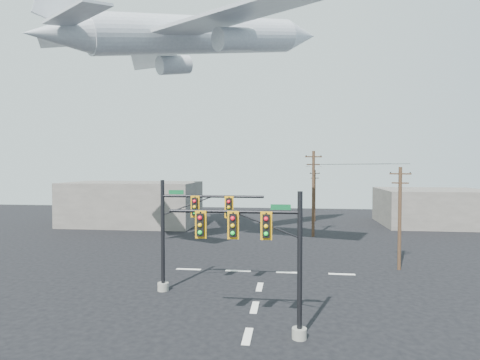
# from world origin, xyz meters

# --- Properties ---
(ground) EXTENTS (120.00, 120.00, 0.00)m
(ground) POSITION_xyz_m (0.00, 0.00, 0.00)
(ground) COLOR black
(ground) RESTS_ON ground
(lane_markings) EXTENTS (14.00, 21.20, 0.01)m
(lane_markings) POSITION_xyz_m (0.00, 5.33, 0.01)
(lane_markings) COLOR white
(lane_markings) RESTS_ON ground
(signal_mast_near) EXTENTS (6.72, 0.78, 7.09)m
(signal_mast_near) POSITION_xyz_m (0.90, -0.02, 4.00)
(signal_mast_near) COLOR gray
(signal_mast_near) RESTS_ON ground
(signal_mast_far) EXTENTS (7.06, 0.81, 7.36)m
(signal_mast_far) POSITION_xyz_m (-4.87, 6.38, 3.95)
(signal_mast_far) COLOR gray
(signal_mast_far) RESTS_ON ground
(utility_pole_a) EXTENTS (1.55, 0.74, 8.21)m
(utility_pole_a) POSITION_xyz_m (10.73, 13.98, 4.29)
(utility_pole_a) COLOR #4A3420
(utility_pole_a) RESTS_ON ground
(utility_pole_b) EXTENTS (1.99, 0.70, 10.04)m
(utility_pole_b) POSITION_xyz_m (4.78, 28.35, 5.25)
(utility_pole_b) COLOR #4A3420
(utility_pole_b) RESTS_ON ground
(utility_pole_c) EXTENTS (1.53, 0.60, 7.71)m
(utility_pole_c) POSITION_xyz_m (5.74, 41.40, 4.03)
(utility_pole_c) COLOR #4A3420
(utility_pole_c) RESTS_ON ground
(power_lines) EXTENTS (7.61, 27.43, 0.27)m
(power_lines) POSITION_xyz_m (6.61, 27.43, 8.35)
(power_lines) COLOR black
(airliner) EXTENTS (26.59, 26.19, 9.09)m
(airliner) POSITION_xyz_m (-6.41, 19.29, 20.85)
(airliner) COLOR silver
(building_left) EXTENTS (18.00, 10.00, 6.00)m
(building_left) POSITION_xyz_m (-20.00, 35.00, 3.00)
(building_left) COLOR slate
(building_left) RESTS_ON ground
(building_right) EXTENTS (14.00, 12.00, 5.00)m
(building_right) POSITION_xyz_m (22.00, 40.00, 2.50)
(building_right) COLOR slate
(building_right) RESTS_ON ground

